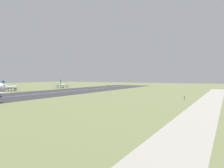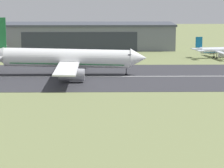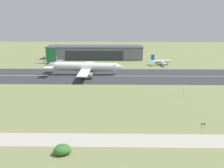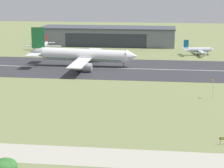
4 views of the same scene
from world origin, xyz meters
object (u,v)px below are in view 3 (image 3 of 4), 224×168
(airplane_parked_centre, at_px, (161,61))
(runway_sign, at_px, (203,125))
(windsock_pole, at_px, (183,84))
(airplane_parked_west, at_px, (50,60))
(airplane_landing, at_px, (85,67))
(shrub_clump, at_px, (63,150))

(airplane_parked_centre, bearing_deg, runway_sign, -91.26)
(windsock_pole, bearing_deg, airplane_parked_west, 131.13)
(airplane_parked_centre, bearing_deg, airplane_parked_west, 174.90)
(airplane_landing, relative_size, airplane_parked_centre, 2.79)
(airplane_landing, relative_size, shrub_clump, 10.95)
(airplane_parked_centre, xyz_separation_m, windsock_pole, (-1.50, -89.83, 2.91))
(airplane_parked_west, bearing_deg, windsock_pole, -48.87)
(airplane_parked_west, relative_size, shrub_clump, 4.05)
(airplane_landing, distance_m, runway_sign, 107.15)
(airplane_landing, bearing_deg, airplane_parked_centre, 36.03)
(airplane_parked_west, height_order, windsock_pole, airplane_parked_west)
(shrub_clump, relative_size, runway_sign, 2.90)
(shrub_clump, xyz_separation_m, runway_sign, (45.22, 21.36, 0.01))
(airplane_parked_west, relative_size, windsock_pole, 3.15)
(windsock_pole, relative_size, runway_sign, 3.72)
(airplane_parked_west, height_order, airplane_parked_centre, airplane_parked_centre)
(airplane_landing, xyz_separation_m, airplane_parked_centre, (54.27, 39.47, -2.25))
(airplane_landing, bearing_deg, runway_sign, -61.35)
(airplane_parked_west, bearing_deg, runway_sign, -59.32)
(airplane_parked_centre, xyz_separation_m, shrub_clump, (-48.16, -154.81, -1.57))
(airplane_parked_west, relative_size, airplane_parked_centre, 1.03)
(shrub_clump, bearing_deg, airplane_landing, 93.03)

